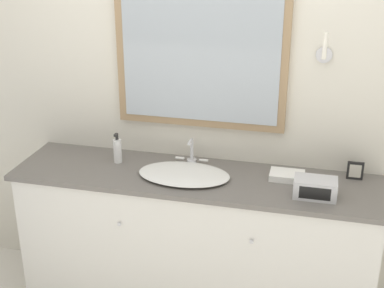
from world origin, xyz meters
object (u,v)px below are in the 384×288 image
soap_bottle (118,150)px  picture_frame (355,171)px  sink_basin (184,173)px  appliance_box (315,188)px

soap_bottle → picture_frame: 1.42m
soap_bottle → picture_frame: soap_bottle is taller
picture_frame → sink_basin: bearing=-168.4°
soap_bottle → appliance_box: 1.21m
sink_basin → picture_frame: sink_basin is taller
appliance_box → picture_frame: size_ratio=2.10×
sink_basin → appliance_box: size_ratio=2.36×
sink_basin → soap_bottle: bearing=167.6°
appliance_box → picture_frame: (0.22, 0.27, 0.00)m
appliance_box → soap_bottle: bearing=171.8°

